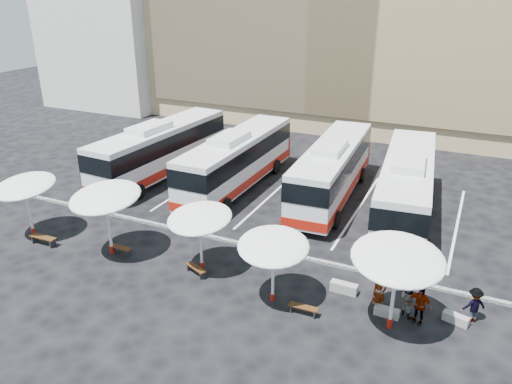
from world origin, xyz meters
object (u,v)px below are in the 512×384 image
at_px(bus_1, 237,159).
at_px(sunshade_0, 25,186).
at_px(wood_bench_1, 120,248).
at_px(wood_bench_2, 196,269).
at_px(bus_2, 332,169).
at_px(passenger_3, 474,305).
at_px(sunshade_1, 105,197).
at_px(bus_3, 406,186).
at_px(passenger_1, 409,300).
at_px(conc_bench_0, 344,288).
at_px(conc_bench_2, 456,319).
at_px(wood_bench_3, 303,308).
at_px(sunshade_2, 200,218).
at_px(bus_0, 161,148).
at_px(sunshade_4, 398,259).
at_px(wood_bench_0, 43,239).
at_px(conc_bench_1, 387,312).
at_px(passenger_0, 379,293).
at_px(sunshade_3, 273,246).

xyz_separation_m(bus_1, sunshade_0, (-7.47, -11.49, 0.91)).
bearing_deg(wood_bench_1, wood_bench_2, -0.50).
xyz_separation_m(bus_2, passenger_3, (9.45, -10.36, -1.29)).
bearing_deg(bus_1, sunshade_1, -99.17).
bearing_deg(bus_3, bus_2, 159.96).
bearing_deg(passenger_1, conc_bench_0, 26.35).
height_order(bus_3, conc_bench_2, bus_3).
distance_m(bus_3, wood_bench_3, 12.08).
bearing_deg(bus_1, sunshade_2, -72.19).
distance_m(bus_0, sunshade_0, 11.32).
bearing_deg(conc_bench_2, sunshade_1, -175.30).
bearing_deg(sunshade_4, bus_0, 149.93).
height_order(sunshade_1, conc_bench_0, sunshade_1).
relative_size(sunshade_4, wood_bench_0, 3.03).
xyz_separation_m(bus_1, wood_bench_2, (3.33, -11.21, -1.80)).
bearing_deg(conc_bench_1, sunshade_0, -177.53).
xyz_separation_m(bus_2, wood_bench_3, (2.71, -12.99, -1.79)).
distance_m(conc_bench_0, passenger_3, 5.62).
bearing_deg(wood_bench_1, passenger_3, 5.76).
relative_size(sunshade_0, sunshade_4, 0.79).
bearing_deg(sunshade_0, conc_bench_0, 5.96).
bearing_deg(conc_bench_0, sunshade_1, -172.35).
height_order(sunshade_0, sunshade_2, sunshade_0).
distance_m(conc_bench_2, passenger_0, 3.35).
bearing_deg(sunshade_2, wood_bench_1, -173.50).
height_order(wood_bench_0, conc_bench_1, wood_bench_0).
bearing_deg(sunshade_3, sunshade_4, 3.29).
bearing_deg(sunshade_3, passenger_1, 14.36).
relative_size(wood_bench_0, wood_bench_2, 1.19).
distance_m(sunshade_3, wood_bench_3, 3.03).
relative_size(sunshade_1, sunshade_3, 1.03).
bearing_deg(bus_2, sunshade_0, -141.60).
xyz_separation_m(bus_2, conc_bench_1, (6.07, -11.57, -1.90)).
bearing_deg(sunshade_3, conc_bench_2, 13.11).
xyz_separation_m(bus_3, wood_bench_0, (-17.58, -11.80, -1.81)).
xyz_separation_m(wood_bench_1, conc_bench_1, (14.12, 0.55, -0.13)).
bearing_deg(sunshade_1, passenger_3, 5.96).
bearing_deg(bus_0, conc_bench_2, -20.24).
height_order(sunshade_1, sunshade_4, sunshade_4).
xyz_separation_m(conc_bench_2, passenger_3, (0.60, 0.45, 0.61)).
bearing_deg(wood_bench_3, passenger_1, 24.08).
relative_size(bus_1, sunshade_4, 2.64).
distance_m(sunshade_3, passenger_1, 6.32).
height_order(bus_1, passenger_1, bus_1).
distance_m(wood_bench_3, passenger_0, 3.41).
bearing_deg(sunshade_1, conc_bench_0, 7.65).
relative_size(bus_3, sunshade_2, 3.64).
height_order(bus_1, conc_bench_1, bus_1).
bearing_deg(sunshade_2, conc_bench_1, 0.02).
bearing_deg(sunshade_0, passenger_3, 5.07).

